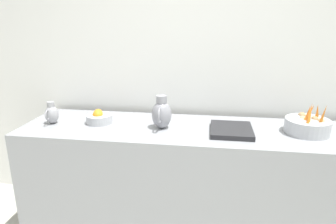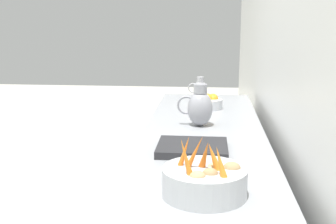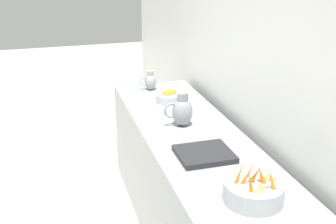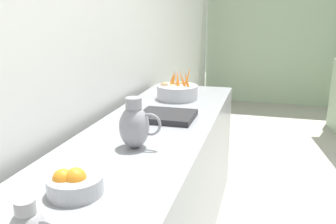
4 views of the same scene
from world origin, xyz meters
name	(u,v)px [view 4 (image 4 of 4)]	position (x,y,z in m)	size (l,w,h in m)	color
tile_wall_left	(104,16)	(-1.95, 0.37, 1.50)	(0.10, 7.85, 3.00)	white
prep_counter	(147,201)	(-1.49, -0.13, 0.44)	(0.69, 2.68, 0.88)	gray
vegetable_colander	(177,91)	(-1.51, 0.67, 0.94)	(0.31, 0.31, 0.24)	#ADAFB5
orange_bowl	(74,184)	(-1.52, -0.90, 0.92)	(0.21, 0.21, 0.11)	#ADAFB5
metal_pitcher_tall	(135,125)	(-1.47, -0.39, 0.99)	(0.21, 0.15, 0.25)	gray
counter_sink_basin	(167,116)	(-1.44, 0.13, 0.90)	(0.34, 0.30, 0.04)	#232326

